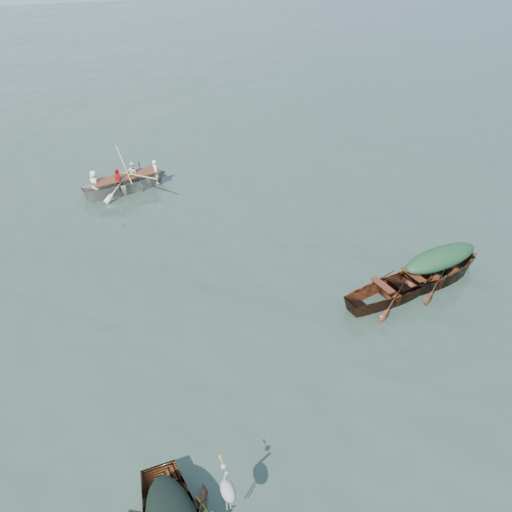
{
  "coord_description": "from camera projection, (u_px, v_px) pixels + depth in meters",
  "views": [
    {
      "loc": [
        -4.74,
        -8.38,
        7.97
      ],
      "look_at": [
        -0.5,
        2.27,
        0.5
      ],
      "focal_mm": 35.0,
      "sensor_mm": 36.0,
      "label": 1
    }
  ],
  "objects": [
    {
      "name": "dinghy_weeds",
      "position": [
        181.0,
        511.0,
        7.47
      ],
      "size": [
        1.08,
        1.14,
        0.6
      ],
      "primitive_type": "imported",
      "rotation": [
        0.0,
        0.0,
        0.57
      ],
      "color": "#27721E",
      "rests_on": "yellow_dinghy"
    },
    {
      "name": "open_wooden_boat",
      "position": [
        394.0,
        297.0,
        12.95
      ],
      "size": [
        4.25,
        1.76,
        0.95
      ],
      "primitive_type": "imported",
      "rotation": [
        0.0,
        0.0,
        1.69
      ],
      "color": "#522714",
      "rests_on": "ground"
    },
    {
      "name": "rowers",
      "position": [
        124.0,
        167.0,
        17.78
      ],
      "size": [
        3.31,
        1.84,
        0.76
      ],
      "primitive_type": "imported",
      "rotation": [
        0.0,
        0.0,
        1.78
      ],
      "color": "silver",
      "rests_on": "rowed_boat"
    },
    {
      "name": "oars",
      "position": [
        126.0,
        176.0,
        17.97
      ],
      "size": [
        1.14,
        2.67,
        0.06
      ],
      "primitive_type": null,
      "rotation": [
        0.0,
        0.0,
        1.78
      ],
      "color": "#A6753F",
      "rests_on": "rowed_boat"
    },
    {
      "name": "heron",
      "position": [
        228.0,
        496.0,
        7.5
      ],
      "size": [
        0.45,
        0.49,
        0.92
      ],
      "primitive_type": null,
      "rotation": [
        0.0,
        0.0,
        0.57
      ],
      "color": "#93979B",
      "rests_on": "yellow_dinghy"
    },
    {
      "name": "ground",
      "position": [
        308.0,
        315.0,
        12.35
      ],
      "size": [
        140.0,
        140.0,
        0.0
      ],
      "primitive_type": "plane",
      "color": "#2C3E34",
      "rests_on": "ground"
    },
    {
      "name": "green_tarp_cover",
      "position": [
        441.0,
        257.0,
        13.14
      ],
      "size": [
        2.49,
        1.07,
        0.52
      ],
      "primitive_type": "ellipsoid",
      "rotation": [
        0.0,
        0.0,
        1.71
      ],
      "color": "#183C1E",
      "rests_on": "green_tarp_boat"
    },
    {
      "name": "green_tarp_boat",
      "position": [
        435.0,
        281.0,
        13.56
      ],
      "size": [
        4.52,
        1.95,
        1.02
      ],
      "primitive_type": "imported",
      "rotation": [
        0.0,
        0.0,
        1.71
      ],
      "color": "#452610",
      "rests_on": "ground"
    },
    {
      "name": "rowed_boat",
      "position": [
        128.0,
        191.0,
        18.28
      ],
      "size": [
        4.65,
        2.25,
        1.07
      ],
      "primitive_type": "imported",
      "rotation": [
        0.0,
        0.0,
        1.78
      ],
      "color": "beige",
      "rests_on": "ground"
    },
    {
      "name": "thwart_benches",
      "position": [
        397.0,
        282.0,
        12.68
      ],
      "size": [
        2.14,
        1.01,
        0.04
      ],
      "primitive_type": null,
      "rotation": [
        0.0,
        0.0,
        1.69
      ],
      "color": "#451C10",
      "rests_on": "open_wooden_boat"
    }
  ]
}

